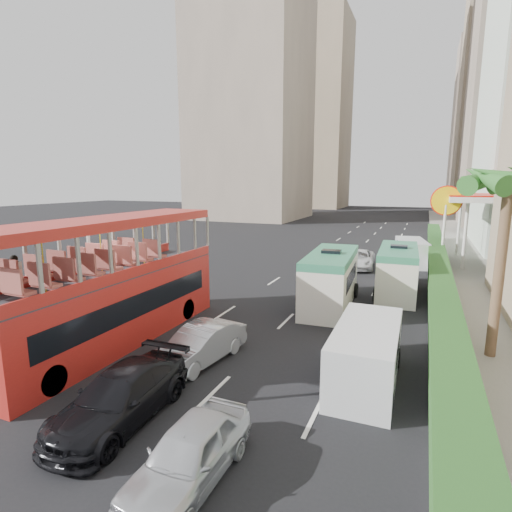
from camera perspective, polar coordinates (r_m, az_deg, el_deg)
The scene contains 19 objects.
ground_plane at distance 14.53m, azimuth -0.73°, elevation -15.67°, with size 200.00×200.00×0.00m, color black.
double_decker_bus at distance 16.86m, azimuth -19.81°, elevation -3.44°, with size 2.50×11.00×5.06m, color red.
car_silver_lane_a at distance 15.08m, azimuth -7.90°, elevation -14.77°, with size 1.42×4.06×1.34m, color silver.
car_silver_lane_b at distance 10.11m, azimuth -9.34°, elevation -29.03°, with size 1.52×3.79×1.29m, color silver.
car_black at distance 12.38m, azimuth -18.55°, elevation -21.27°, with size 1.93×4.74×1.38m, color black.
van_asset at distance 31.43m, azimuth 14.41°, elevation -1.59°, with size 2.19×4.74×1.32m, color silver.
minibus_near at distance 21.14m, azimuth 10.58°, elevation -3.35°, with size 2.12×6.37×2.82m, color silver.
minibus_far at distance 24.41m, azimuth 19.55°, elevation -2.05°, with size 2.04×6.12×2.71m, color silver.
panel_van_near at distance 13.69m, azimuth 15.46°, elevation -13.39°, with size 1.90×4.76×1.90m, color silver.
panel_van_far at distance 33.71m, azimuth 21.30°, elevation 0.51°, with size 1.95×4.87×1.95m, color silver.
sidewalk at distance 37.66m, azimuth 28.30°, elevation -0.42°, with size 6.00×120.00×0.18m, color #99968C.
kerb_wall at distance 26.58m, azimuth 24.45°, elevation -2.90°, with size 0.30×44.00×1.00m, color silver.
hedge at distance 26.41m, azimuth 24.59°, elevation -1.10°, with size 1.10×44.00×0.70m, color #2D6626.
palm_tree at distance 16.42m, azimuth 31.44°, elevation -1.69°, with size 0.36×0.36×6.40m, color brown.
shell_station at distance 35.45m, azimuth 30.56°, elevation 3.13°, with size 6.50×8.00×5.50m, color silver.
tower_far_a at distance 95.95m, azimuth 31.40°, elevation 18.40°, with size 14.00×14.00×44.00m, color tan.
tower_far_b at distance 117.32m, azimuth 29.75°, elevation 15.84°, with size 14.00×14.00×40.00m, color gray.
tower_left_a at distance 75.63m, azimuth -0.71°, elevation 25.53°, with size 18.00×18.00×52.00m, color gray.
tower_left_b at distance 106.81m, azimuth 8.35°, elevation 19.35°, with size 16.00×16.00×46.00m, color tan.
Camera 1 is at (5.25, -11.94, 6.41)m, focal length 28.00 mm.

